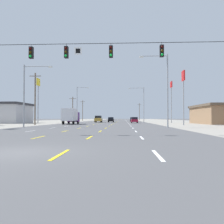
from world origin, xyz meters
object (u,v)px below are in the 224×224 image
at_px(hatchback_far_right_near, 134,120).
at_px(suv_inner_left_mid, 98,119).
at_px(streetlight_right_row_1, 142,102).
at_px(streetlight_left_row_1, 78,102).
at_px(pole_sign_right_row_1, 183,85).
at_px(pole_sign_left_row_1, 38,90).
at_px(streetlight_left_row_0, 27,91).
at_px(streetlight_right_row_0, 165,85).
at_px(pole_sign_right_row_2, 171,92).
at_px(hatchback_center_turn_midfar, 111,120).
at_px(box_truck_far_left_nearest, 71,115).
at_px(hatchback_far_right_far, 132,119).

distance_m(hatchback_far_right_near, suv_inner_left_mid, 13.32).
bearing_deg(streetlight_right_row_1, streetlight_left_row_1, -180.00).
bearing_deg(pole_sign_right_row_1, suv_inner_left_mid, 124.48).
relative_size(hatchback_far_right_near, pole_sign_left_row_1, 0.36).
distance_m(streetlight_left_row_0, streetlight_left_row_1, 39.21).
bearing_deg(streetlight_left_row_1, suv_inner_left_mid, -12.89).
distance_m(suv_inner_left_mid, streetlight_right_row_0, 40.25).
relative_size(pole_sign_right_row_2, streetlight_right_row_1, 1.03).
distance_m(hatchback_center_turn_midfar, streetlight_left_row_1, 11.43).
xyz_separation_m(streetlight_left_row_1, streetlight_right_row_1, (19.52, 0.00, -0.02)).
bearing_deg(box_truck_far_left_nearest, pole_sign_right_row_1, -13.62).
height_order(pole_sign_right_row_2, streetlight_right_row_1, pole_sign_right_row_2).
bearing_deg(suv_inner_left_mid, pole_sign_left_row_1, -133.07).
distance_m(box_truck_far_left_nearest, streetlight_left_row_1, 23.52).
bearing_deg(hatchback_center_turn_midfar, pole_sign_left_row_1, -136.31).
xyz_separation_m(hatchback_far_right_near, hatchback_center_turn_midfar, (-6.64, 10.42, 0.00)).
xyz_separation_m(hatchback_far_right_near, pole_sign_left_row_1, (-23.48, -5.66, 7.27)).
bearing_deg(streetlight_right_row_1, pole_sign_left_row_1, -149.33).
xyz_separation_m(pole_sign_right_row_1, streetlight_left_row_1, (-24.84, 28.27, -1.18)).
relative_size(hatchback_far_right_near, streetlight_right_row_1, 0.37).
bearing_deg(box_truck_far_left_nearest, streetlight_left_row_1, 97.02).
bearing_deg(suv_inner_left_mid, streetlight_left_row_0, -99.47).
height_order(hatchback_far_right_far, streetlight_right_row_1, streetlight_right_row_1).
bearing_deg(pole_sign_left_row_1, hatchback_center_turn_midfar, 43.69).
bearing_deg(streetlight_left_row_0, suv_inner_left_mid, 80.53).
relative_size(pole_sign_right_row_1, streetlight_left_row_0, 1.12).
height_order(pole_sign_right_row_2, streetlight_right_row_0, pole_sign_right_row_2).
bearing_deg(streetlight_right_row_1, pole_sign_right_row_2, -51.91).
bearing_deg(streetlight_left_row_0, pole_sign_right_row_2, 49.06).
bearing_deg(box_truck_far_left_nearest, pole_sign_left_row_1, 142.55).
xyz_separation_m(hatchback_far_right_far, pole_sign_right_row_1, (7.80, -40.61, 6.57)).
height_order(pole_sign_left_row_1, streetlight_left_row_0, pole_sign_left_row_1).
bearing_deg(streetlight_right_row_0, hatchback_far_right_near, 95.67).
height_order(hatchback_far_right_far, pole_sign_right_row_1, pole_sign_right_row_1).
distance_m(hatchback_center_turn_midfar, pole_sign_left_row_1, 24.39).
relative_size(pole_sign_left_row_1, streetlight_right_row_1, 1.03).
relative_size(box_truck_far_left_nearest, streetlight_left_row_0, 0.80).
distance_m(box_truck_far_left_nearest, hatchback_far_right_far, 38.05).
distance_m(hatchback_far_right_far, pole_sign_right_row_2, 24.29).
distance_m(pole_sign_right_row_1, pole_sign_right_row_2, 19.50).
height_order(pole_sign_left_row_1, pole_sign_right_row_1, pole_sign_left_row_1).
relative_size(box_truck_far_left_nearest, hatchback_center_turn_midfar, 1.85).
bearing_deg(streetlight_left_row_0, streetlight_right_row_0, 0.00).
distance_m(hatchback_far_right_near, streetlight_left_row_1, 20.17).
distance_m(hatchback_far_right_near, hatchback_far_right_far, 22.27).
xyz_separation_m(hatchback_far_right_far, streetlight_right_row_0, (2.57, -51.53, 5.09)).
height_order(hatchback_center_turn_midfar, streetlight_right_row_1, streetlight_right_row_1).
xyz_separation_m(suv_inner_left_mid, pole_sign_left_row_1, (-13.20, -14.12, 7.03)).
bearing_deg(pole_sign_right_row_1, hatchback_far_right_far, 100.87).
distance_m(hatchback_center_turn_midfar, streetlight_right_row_1, 10.88).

